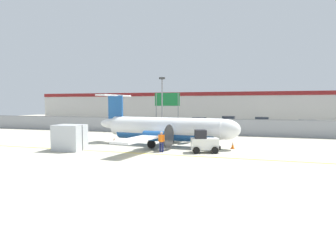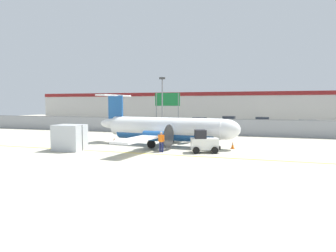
{
  "view_description": "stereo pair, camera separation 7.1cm",
  "coord_description": "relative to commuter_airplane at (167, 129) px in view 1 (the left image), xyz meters",
  "views": [
    {
      "loc": [
        8.17,
        -20.13,
        4.02
      ],
      "look_at": [
        -0.72,
        7.98,
        1.8
      ],
      "focal_mm": 32.0,
      "sensor_mm": 36.0,
      "label": 1
    },
    {
      "loc": [
        8.24,
        -20.11,
        4.02
      ],
      "look_at": [
        -0.72,
        7.98,
        1.8
      ],
      "focal_mm": 32.0,
      "sensor_mm": 36.0,
      "label": 2
    }
  ],
  "objects": [
    {
      "name": "parked_car_0",
      "position": [
        -14.63,
        19.25,
        -0.71
      ],
      "size": [
        4.38,
        2.41,
        1.58
      ],
      "rotation": [
        0.0,
        0.0,
        0.13
      ],
      "color": "black",
      "rests_on": "parking_lot_strip"
    },
    {
      "name": "apron_light_pole",
      "position": [
        -3.35,
        8.35,
        2.7
      ],
      "size": [
        0.7,
        0.3,
        7.27
      ],
      "color": "slate",
      "rests_on": "ground"
    },
    {
      "name": "parking_lot_strip",
      "position": [
        0.46,
        22.55,
        -1.54
      ],
      "size": [
        98.0,
        17.0,
        0.12
      ],
      "color": "#38383A",
      "rests_on": "ground"
    },
    {
      "name": "ground_crew_worker",
      "position": [
        0.71,
        -3.84,
        -0.65
      ],
      "size": [
        0.54,
        0.34,
        1.7
      ],
      "rotation": [
        0.0,
        0.0,
        4.71
      ],
      "color": "#191E4C",
      "rests_on": "ground"
    },
    {
      "name": "background_building",
      "position": [
        0.46,
        41.04,
        1.66
      ],
      "size": [
        91.0,
        8.1,
        6.5
      ],
      "color": "beige",
      "rests_on": "ground"
    },
    {
      "name": "perimeter_fence",
      "position": [
        0.46,
        11.05,
        -0.49
      ],
      "size": [
        98.0,
        0.1,
        2.1
      ],
      "color": "gray",
      "rests_on": "ground"
    },
    {
      "name": "parked_car_3",
      "position": [
        2.78,
        28.92,
        -0.71
      ],
      "size": [
        4.27,
        2.15,
        1.58
      ],
      "rotation": [
        0.0,
        0.0,
        -0.05
      ],
      "color": "gray",
      "rests_on": "parking_lot_strip"
    },
    {
      "name": "ground_plane",
      "position": [
        0.46,
        -4.95,
        -1.6
      ],
      "size": [
        140.0,
        140.0,
        0.01
      ],
      "color": "#B2AD99"
    },
    {
      "name": "cargo_container",
      "position": [
        -7.15,
        -5.24,
        -0.5
      ],
      "size": [
        2.5,
        2.12,
        2.2
      ],
      "rotation": [
        0.0,
        0.0,
        0.05
      ],
      "color": "#B7BCC1",
      "rests_on": "ground"
    },
    {
      "name": "parked_car_4",
      "position": [
        8.65,
        26.85,
        -0.71
      ],
      "size": [
        4.2,
        2.0,
        1.58
      ],
      "rotation": [
        0.0,
        0.0,
        -0.0
      ],
      "color": "silver",
      "rests_on": "parking_lot_strip"
    },
    {
      "name": "commuter_airplane",
      "position": [
        0.0,
        0.0,
        0.0
      ],
      "size": [
        14.74,
        16.08,
        4.92
      ],
      "rotation": [
        0.0,
        0.0,
        -0.12
      ],
      "color": "white",
      "rests_on": "ground"
    },
    {
      "name": "traffic_cone_far_left",
      "position": [
        -5.4,
        -0.52,
        -1.29
      ],
      "size": [
        0.36,
        0.36,
        0.64
      ],
      "color": "orange",
      "rests_on": "ground"
    },
    {
      "name": "parked_car_5",
      "position": [
        14.76,
        19.81,
        -0.71
      ],
      "size": [
        4.37,
        2.38,
        1.58
      ],
      "rotation": [
        0.0,
        0.0,
        3.26
      ],
      "color": "gray",
      "rests_on": "parking_lot_strip"
    },
    {
      "name": "baggage_tug",
      "position": [
        4.11,
        -3.0,
        -0.75
      ],
      "size": [
        2.56,
        1.97,
        1.88
      ],
      "rotation": [
        0.0,
        0.0,
        0.33
      ],
      "color": "silver",
      "rests_on": "ground"
    },
    {
      "name": "highway_sign",
      "position": [
        -4.06,
        12.67,
        2.54
      ],
      "size": [
        3.6,
        0.14,
        5.5
      ],
      "color": "slate",
      "rests_on": "ground"
    },
    {
      "name": "parked_car_2",
      "position": [
        -1.45,
        22.61,
        -0.71
      ],
      "size": [
        4.21,
        2.01,
        1.58
      ],
      "rotation": [
        0.0,
        0.0,
        0.0
      ],
      "color": "black",
      "rests_on": "parking_lot_strip"
    },
    {
      "name": "parked_car_1",
      "position": [
        -7.45,
        20.25,
        -0.71
      ],
      "size": [
        4.34,
        2.3,
        1.58
      ],
      "rotation": [
        0.0,
        0.0,
        3.23
      ],
      "color": "navy",
      "rests_on": "parking_lot_strip"
    },
    {
      "name": "traffic_cone_near_right",
      "position": [
        -4.1,
        0.57,
        -1.29
      ],
      "size": [
        0.36,
        0.36,
        0.64
      ],
      "color": "orange",
      "rests_on": "ground"
    },
    {
      "name": "traffic_cone_near_left",
      "position": [
        6.16,
        -0.17,
        -1.29
      ],
      "size": [
        0.36,
        0.36,
        0.64
      ],
      "color": "orange",
      "rests_on": "ground"
    }
  ]
}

